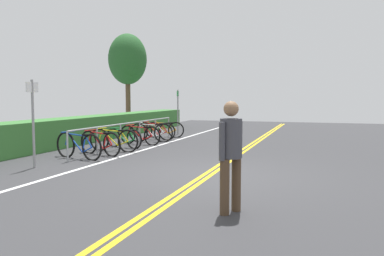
% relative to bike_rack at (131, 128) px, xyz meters
% --- Properties ---
extents(ground_plane, '(38.13, 13.69, 0.05)m').
position_rel_bike_rack_xyz_m(ground_plane, '(-3.97, -3.97, -0.64)').
color(ground_plane, '#353538').
extents(centre_line_yellow_inner, '(34.31, 0.10, 0.00)m').
position_rel_bike_rack_xyz_m(centre_line_yellow_inner, '(-3.97, -4.05, -0.62)').
color(centre_line_yellow_inner, gold).
rests_on(centre_line_yellow_inner, ground_plane).
extents(centre_line_yellow_outer, '(34.31, 0.10, 0.00)m').
position_rel_bike_rack_xyz_m(centre_line_yellow_outer, '(-3.97, -3.89, -0.62)').
color(centre_line_yellow_outer, gold).
rests_on(centre_line_yellow_outer, ground_plane).
extents(bike_lane_stripe_white, '(34.31, 0.12, 0.00)m').
position_rel_bike_rack_xyz_m(bike_lane_stripe_white, '(-3.97, -0.89, -0.62)').
color(bike_lane_stripe_white, white).
rests_on(bike_lane_stripe_white, ground_plane).
extents(bike_rack, '(7.18, 0.05, 0.83)m').
position_rel_bike_rack_xyz_m(bike_rack, '(0.00, 0.00, 0.00)').
color(bike_rack, '#9EA0A5').
rests_on(bike_rack, ground_plane).
extents(bicycle_0, '(0.58, 1.76, 0.77)m').
position_rel_bike_rack_xyz_m(bicycle_0, '(-3.01, 0.05, -0.26)').
color(bicycle_0, black).
rests_on(bicycle_0, ground_plane).
extents(bicycle_1, '(0.65, 1.68, 0.75)m').
position_rel_bike_rack_xyz_m(bicycle_1, '(-2.19, -0.13, -0.27)').
color(bicycle_1, black).
rests_on(bicycle_1, ground_plane).
extents(bicycle_2, '(0.46, 1.81, 0.76)m').
position_rel_bike_rack_xyz_m(bicycle_2, '(-1.39, -0.12, -0.26)').
color(bicycle_2, black).
rests_on(bicycle_2, ground_plane).
extents(bicycle_3, '(0.57, 1.58, 0.69)m').
position_rel_bike_rack_xyz_m(bicycle_3, '(-0.50, 0.01, -0.30)').
color(bicycle_3, black).
rests_on(bicycle_3, ground_plane).
extents(bicycle_4, '(0.52, 1.78, 0.73)m').
position_rel_bike_rack_xyz_m(bicycle_4, '(0.51, -0.10, -0.28)').
color(bicycle_4, black).
rests_on(bicycle_4, ground_plane).
extents(bicycle_5, '(0.51, 1.68, 0.76)m').
position_rel_bike_rack_xyz_m(bicycle_5, '(1.37, -0.15, -0.26)').
color(bicycle_5, black).
rests_on(bicycle_5, ground_plane).
extents(bicycle_6, '(0.46, 1.72, 0.74)m').
position_rel_bike_rack_xyz_m(bicycle_6, '(2.13, -0.01, -0.27)').
color(bicycle_6, black).
rests_on(bicycle_6, ground_plane).
extents(bicycle_7, '(0.54, 1.62, 0.71)m').
position_rel_bike_rack_xyz_m(bicycle_7, '(3.04, -0.03, -0.29)').
color(bicycle_7, black).
rests_on(bicycle_7, ground_plane).
extents(pedestrian, '(0.45, 0.32, 1.64)m').
position_rel_bike_rack_xyz_m(pedestrian, '(-6.65, -5.07, 0.32)').
color(pedestrian, '#4C3826').
rests_on(pedestrian, ground_plane).
extents(sign_post_near, '(0.36, 0.06, 2.12)m').
position_rel_bike_rack_xyz_m(sign_post_near, '(-4.54, 0.24, 0.66)').
color(sign_post_near, gray).
rests_on(sign_post_near, ground_plane).
extents(sign_post_far, '(0.36, 0.09, 2.03)m').
position_rel_bike_rack_xyz_m(sign_post_far, '(4.52, -0.07, 0.62)').
color(sign_post_far, gray).
rests_on(sign_post_far, ground_plane).
extents(hedge_backdrop, '(16.13, 1.15, 0.96)m').
position_rel_bike_rack_xyz_m(hedge_backdrop, '(1.50, 2.29, -0.14)').
color(hedge_backdrop, '#387533').
rests_on(hedge_backdrop, ground_plane).
extents(tree_mid, '(2.15, 2.15, 5.23)m').
position_rel_bike_rack_xyz_m(tree_mid, '(7.67, 4.11, 3.16)').
color(tree_mid, brown).
rests_on(tree_mid, ground_plane).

